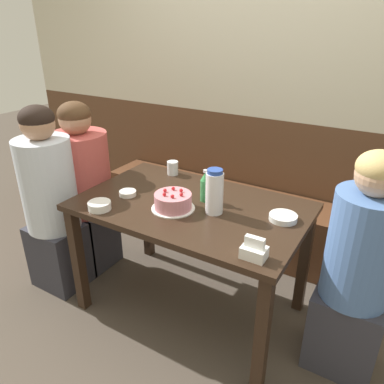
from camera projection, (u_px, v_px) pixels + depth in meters
The scene contains 15 objects.
ground_plane at pixel (191, 306), 2.43m from camera, with size 12.00×12.00×0.00m, color #4C4238.
back_wall at pixel (265, 87), 2.73m from camera, with size 4.80×0.04×2.50m.
bench_seat at pixel (245, 221), 2.98m from camera, with size 2.45×0.38×0.47m.
dining_table at pixel (191, 219), 2.16m from camera, with size 1.29×0.80×0.75m.
birthday_cake at pixel (173, 201), 2.05m from camera, with size 0.24×0.24×0.11m.
water_pitcher at pixel (214, 192), 1.98m from camera, with size 0.10×0.10×0.25m.
soju_bottle at pixel (205, 186), 2.13m from camera, with size 0.06×0.06×0.19m.
napkin_holder at pixel (254, 250), 1.63m from camera, with size 0.11×0.08×0.11m.
bowl_soup_white at pixel (283, 217), 1.95m from camera, with size 0.15×0.15×0.03m.
bowl_rice_small at pixel (100, 206), 2.06m from camera, with size 0.13×0.13×0.04m.
bowl_side_dish at pixel (128, 193), 2.22m from camera, with size 0.10×0.10×0.03m.
glass_water_tall at pixel (173, 168), 2.51m from camera, with size 0.07×0.07×0.09m.
person_teal_shirt at pixel (52, 204), 2.41m from camera, with size 0.34×0.34×1.25m.
person_pale_blue_shirt at pixel (84, 188), 2.63m from camera, with size 0.39×0.39×1.22m.
person_grey_tee at pixel (356, 274), 1.81m from camera, with size 0.34×0.32×1.20m.
Camera 1 is at (0.98, -1.62, 1.70)m, focal length 35.00 mm.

